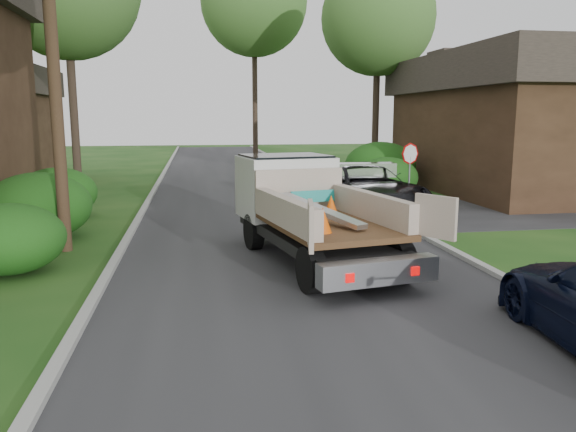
% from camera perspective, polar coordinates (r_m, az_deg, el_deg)
% --- Properties ---
extents(ground, '(120.00, 120.00, 0.00)m').
position_cam_1_polar(ground, '(10.46, 3.21, -8.74)').
color(ground, '#174413').
rests_on(ground, ground).
extents(road, '(8.00, 90.00, 0.02)m').
position_cam_1_polar(road, '(20.06, -2.96, 0.38)').
color(road, '#28282B').
rests_on(road, ground).
extents(curb_left, '(0.20, 90.00, 0.12)m').
position_cam_1_polar(curb_left, '(20.03, -14.70, 0.21)').
color(curb_left, '#9E9E99').
rests_on(curb_left, ground).
extents(curb_right, '(0.20, 90.00, 0.12)m').
position_cam_1_polar(curb_right, '(20.90, 8.28, 0.83)').
color(curb_right, '#9E9E99').
rests_on(curb_right, ground).
extents(stop_sign, '(0.71, 0.32, 2.48)m').
position_cam_1_polar(stop_sign, '(20.13, 12.26, 5.28)').
color(stop_sign, slate).
rests_on(stop_sign, ground).
extents(utility_pole, '(2.42, 1.25, 10.00)m').
position_cam_1_polar(utility_pole, '(15.12, -22.83, 16.16)').
color(utility_pole, '#382619').
rests_on(utility_pole, ground).
extents(house_right, '(9.72, 12.96, 6.20)m').
position_cam_1_polar(house_right, '(28.11, 23.66, 8.78)').
color(house_right, '#332115').
rests_on(house_right, ground).
extents(hedge_left_a, '(2.34, 2.34, 1.53)m').
position_cam_1_polar(hedge_left_a, '(13.54, -26.44, -2.09)').
color(hedge_left_a, '#1E4610').
rests_on(hedge_left_a, ground).
extents(hedge_left_b, '(2.86, 2.86, 1.87)m').
position_cam_1_polar(hedge_left_b, '(16.91, -24.04, 0.90)').
color(hedge_left_b, '#1E4610').
rests_on(hedge_left_b, ground).
extents(hedge_left_c, '(2.60, 2.60, 1.70)m').
position_cam_1_polar(hedge_left_c, '(20.35, -22.39, 2.18)').
color(hedge_left_c, '#1E4610').
rests_on(hedge_left_c, ground).
extents(hedge_right_a, '(2.60, 2.60, 1.70)m').
position_cam_1_polar(hedge_right_a, '(24.15, 10.04, 3.90)').
color(hedge_right_a, '#1E4610').
rests_on(hedge_right_a, ground).
extents(hedge_right_b, '(3.38, 3.38, 2.21)m').
position_cam_1_polar(hedge_right_b, '(27.18, 9.37, 5.13)').
color(hedge_right_b, '#1E4610').
rests_on(hedge_right_b, ground).
extents(tree_right_far, '(6.00, 6.00, 11.50)m').
position_cam_1_polar(tree_right_far, '(31.61, 9.15, 19.22)').
color(tree_right_far, '#2D2119').
rests_on(tree_right_far, ground).
extents(tree_center_far, '(7.20, 7.20, 14.60)m').
position_cam_1_polar(tree_center_far, '(40.60, -3.47, 20.82)').
color(tree_center_far, '#2D2119').
rests_on(tree_center_far, ground).
extents(flatbed_truck, '(3.71, 6.65, 2.39)m').
position_cam_1_polar(flatbed_truck, '(13.77, 1.36, 1.41)').
color(flatbed_truck, black).
rests_on(flatbed_truck, ground).
extents(black_pickup, '(3.69, 6.52, 1.72)m').
position_cam_1_polar(black_pickup, '(19.83, 7.70, 2.69)').
color(black_pickup, black).
rests_on(black_pickup, ground).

